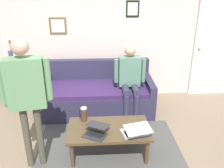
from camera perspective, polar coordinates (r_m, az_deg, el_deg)
name	(u,v)px	position (r m, az deg, el deg)	size (l,w,h in m)	color
ground_plane	(120,164)	(3.45, 1.88, -18.18)	(7.68, 7.68, 0.00)	#7B6852
area_rug	(109,157)	(3.54, -0.63, -16.80)	(2.07, 1.80, 0.01)	#474744
back_wall	(111,31)	(4.87, -0.33, 12.26)	(7.04, 0.11, 2.70)	beige
interior_door	(214,47)	(5.39, 22.78, 7.99)	(0.82, 0.09, 2.05)	white
couch	(98,94)	(4.56, -3.29, -2.44)	(1.99, 0.92, 0.88)	#2C2942
coffee_table	(109,131)	(3.39, -0.75, -10.94)	(1.12, 0.63, 0.42)	#4B3B24
laptop_left	(136,131)	(3.24, 5.64, -10.93)	(0.40, 0.40, 0.14)	silver
laptop_center	(96,132)	(3.23, -3.82, -11.08)	(0.39, 0.39, 0.13)	#28282D
french_press	(84,114)	(3.50, -6.60, -7.02)	(0.11, 0.09, 0.23)	#4C3323
side_shelf	(16,83)	(5.06, -21.72, 0.31)	(0.42, 0.32, 0.89)	#4D4622
flower_vase	(11,54)	(4.88, -22.69, 6.60)	(0.08, 0.08, 0.41)	#42467B
person_standing	(26,90)	(3.01, -19.50, -1.24)	(0.60, 0.26, 1.71)	#494638
person_seated	(130,77)	(4.22, 4.25, 1.62)	(0.55, 0.51, 1.28)	#2F2E45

